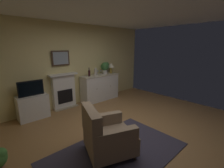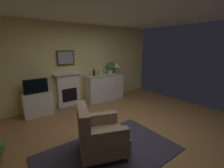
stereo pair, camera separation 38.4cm
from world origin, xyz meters
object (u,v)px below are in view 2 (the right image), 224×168
wine_bottle (94,73)px  tv_set (36,86)px  potted_plant_small (111,67)px  armchair (99,135)px  fireplace_unit (68,90)px  table_lamp (117,66)px  framed_picture (66,58)px  tv_cabinet (38,104)px  sideboard_cabinet (105,87)px  wine_glass_center (106,71)px  wine_glass_left (103,71)px  vase_decorative (100,72)px

wine_bottle → tv_set: 1.87m
potted_plant_small → armchair: (-2.05, -2.48, -0.80)m
fireplace_unit → table_lamp: bearing=-5.5°
fireplace_unit → framed_picture: 1.02m
tv_cabinet → table_lamp: bearing=-0.3°
tv_cabinet → tv_set: bearing=-90.0°
sideboard_cabinet → armchair: bearing=-125.9°
fireplace_unit → framed_picture: (0.00, 0.05, 1.02)m
fireplace_unit → wine_bottle: bearing=-9.1°
framed_picture → wine_glass_center: framed_picture is taller
wine_glass_left → tv_cabinet: 2.32m
vase_decorative → potted_plant_small: (0.50, 0.10, 0.12)m
wine_glass_center → wine_glass_left: bearing=159.9°
framed_picture → wine_glass_center: (1.34, -0.24, -0.52)m
tv_set → wine_glass_left: bearing=0.7°
sideboard_cabinet → wine_bottle: (-0.42, 0.04, 0.57)m
wine_bottle → potted_plant_small: bearing=0.7°
vase_decorative → wine_bottle: bearing=157.7°
vase_decorative → tv_cabinet: vase_decorative is taller
wine_glass_center → potted_plant_small: bearing=14.7°
fireplace_unit → wine_glass_center: fireplace_unit is taller
wine_bottle → wine_glass_left: (0.35, -0.02, 0.01)m
fireplace_unit → sideboard_cabinet: (1.30, -0.18, -0.08)m
potted_plant_small → tv_cabinet: bearing=-179.3°
fireplace_unit → tv_set: 1.04m
wine_glass_left → vase_decorative: size_ratio=0.59×
wine_bottle → tv_set: wine_bottle is taller
sideboard_cabinet → table_lamp: bearing=0.0°
sideboard_cabinet → armchair: sideboard_cabinet is taller
vase_decorative → potted_plant_small: bearing=10.8°
sideboard_cabinet → wine_glass_center: size_ratio=8.68×
wine_bottle → potted_plant_small: (0.71, 0.01, 0.15)m
fireplace_unit → vase_decorative: 1.23m
sideboard_cabinet → potted_plant_small: bearing=8.9°
wine_glass_center → armchair: size_ratio=0.16×
framed_picture → wine_glass_center: 1.46m
tv_set → armchair: size_ratio=0.61×
vase_decorative → tv_set: vase_decorative is taller
table_lamp → framed_picture: bearing=173.1°
tv_cabinet → tv_set: 0.52m
wine_glass_left → wine_glass_center: same height
framed_picture → potted_plant_small: 1.65m
tv_set → armchair: tv_set is taller
table_lamp → armchair: size_ratio=0.39×
sideboard_cabinet → wine_glass_left: size_ratio=8.68×
wine_bottle → armchair: wine_bottle is taller
table_lamp → vase_decorative: size_ratio=1.42×
potted_plant_small → wine_bottle: bearing=-179.3°
table_lamp → fireplace_unit: bearing=174.5°
framed_picture → tv_cabinet: (-0.97, -0.21, -1.24)m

